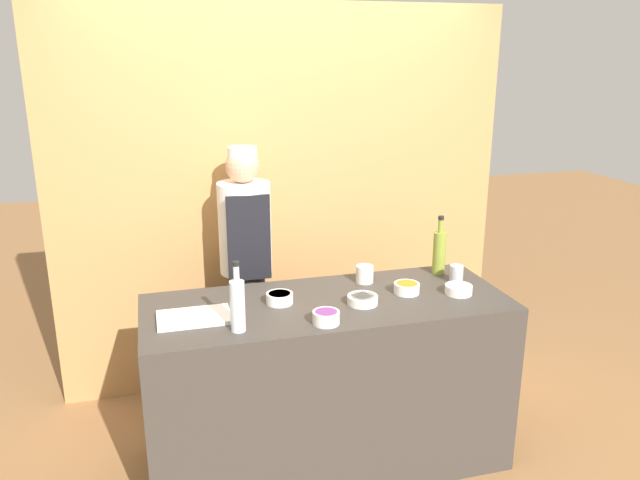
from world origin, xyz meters
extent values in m
plane|color=olive|center=(0.00, 0.00, 0.00)|extent=(14.00, 14.00, 0.00)
cube|color=#B7844C|center=(0.00, 1.05, 1.20)|extent=(2.85, 0.18, 2.40)
cube|color=#3D3833|center=(0.00, 0.00, 0.46)|extent=(1.83, 0.71, 0.91)
cylinder|color=white|center=(0.68, -0.08, 0.94)|extent=(0.14, 0.14, 0.05)
cylinder|color=silver|center=(0.68, -0.08, 0.95)|extent=(0.11, 0.11, 0.01)
cylinder|color=white|center=(0.16, -0.08, 0.93)|extent=(0.15, 0.15, 0.04)
cylinder|color=green|center=(0.16, -0.08, 0.95)|extent=(0.12, 0.12, 0.01)
cylinder|color=white|center=(-0.08, -0.25, 0.94)|extent=(0.13, 0.13, 0.06)
cylinder|color=#703384|center=(-0.08, -0.25, 0.96)|extent=(0.10, 0.10, 0.02)
cylinder|color=white|center=(0.43, 0.00, 0.94)|extent=(0.13, 0.13, 0.05)
cylinder|color=orange|center=(0.43, 0.00, 0.96)|extent=(0.11, 0.11, 0.02)
cylinder|color=white|center=(-0.24, 0.04, 0.94)|extent=(0.13, 0.13, 0.05)
cylinder|color=red|center=(-0.24, 0.04, 0.96)|extent=(0.11, 0.11, 0.02)
cube|color=white|center=(-0.66, -0.04, 0.92)|extent=(0.34, 0.22, 0.02)
cylinder|color=silver|center=(-0.48, -0.22, 1.03)|extent=(0.07, 0.07, 0.23)
cylinder|color=silver|center=(-0.48, -0.22, 1.18)|extent=(0.03, 0.03, 0.07)
cylinder|color=black|center=(-0.48, -0.22, 1.23)|extent=(0.03, 0.03, 0.02)
cylinder|color=olive|center=(0.72, 0.23, 1.03)|extent=(0.07, 0.07, 0.24)
cylinder|color=olive|center=(0.72, 0.23, 1.19)|extent=(0.03, 0.03, 0.07)
cylinder|color=black|center=(0.72, 0.23, 1.24)|extent=(0.03, 0.03, 0.02)
cylinder|color=silver|center=(0.27, 0.21, 0.96)|extent=(0.09, 0.09, 0.09)
cylinder|color=#B7B7BC|center=(0.75, 0.08, 0.96)|extent=(0.07, 0.07, 0.10)
cylinder|color=#28282D|center=(-0.30, 0.70, 0.43)|extent=(0.22, 0.22, 0.86)
cylinder|color=white|center=(-0.30, 0.70, 1.13)|extent=(0.31, 0.31, 0.54)
cube|color=black|center=(-0.30, 0.56, 1.11)|extent=(0.24, 0.02, 0.49)
sphere|color=tan|center=(-0.30, 0.70, 1.49)|extent=(0.19, 0.19, 0.19)
cylinder|color=white|center=(-0.30, 0.70, 1.57)|extent=(0.17, 0.17, 0.07)
camera|label=1|loc=(-0.81, -2.78, 2.10)|focal=35.00mm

